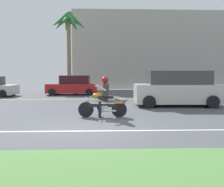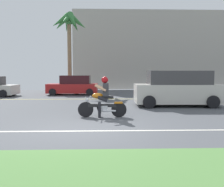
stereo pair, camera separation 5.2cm
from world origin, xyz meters
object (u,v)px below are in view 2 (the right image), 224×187
Objects in this scene: parked_car_1 at (74,86)px; palm_tree_0 at (69,26)px; suv_nearby at (177,89)px; motorcyclist at (103,100)px.

palm_tree_0 is at bearing 105.96° from parked_car_1.
suv_nearby is 1.13× the size of parked_car_1.
parked_car_1 is (-2.46, 10.32, 0.06)m from motorcyclist.
palm_tree_0 is (-3.11, 12.59, 5.30)m from motorcyclist.
motorcyclist reaches higher than parked_car_1.
suv_nearby is at bearing -52.96° from palm_tree_0.
suv_nearby reaches higher than motorcyclist.
motorcyclist is at bearing -140.64° from suv_nearby.
suv_nearby is at bearing -47.86° from parked_car_1.
motorcyclist is at bearing -76.57° from parked_car_1.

